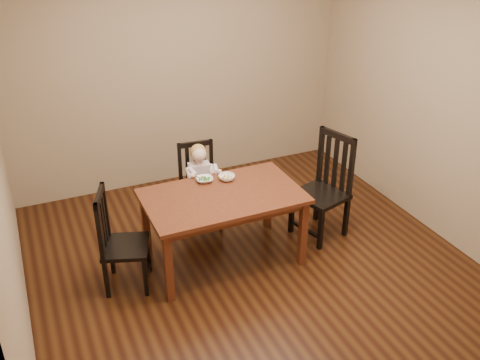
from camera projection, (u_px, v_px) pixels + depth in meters
name	position (u px, v px, depth m)	size (l,w,h in m)	color
room	(252.00, 133.00, 4.49)	(4.01, 4.01, 2.71)	#3D200D
dining_table	(223.00, 202.00, 4.89)	(1.44, 0.86, 0.72)	#431D0F
chair_child	(199.00, 187.00, 5.57)	(0.42, 0.41, 0.90)	black
chair_left	(120.00, 242.00, 4.64)	(0.50, 0.51, 0.95)	black
chair_right	(324.00, 188.00, 5.37)	(0.56, 0.57, 1.08)	black
toddler	(200.00, 178.00, 5.47)	(0.28, 0.36, 0.49)	silver
bowl_peas	(205.00, 180.00, 5.07)	(0.16, 0.16, 0.04)	white
bowl_veg	(227.00, 177.00, 5.09)	(0.16, 0.16, 0.05)	white
fork	(201.00, 179.00, 5.02)	(0.12, 0.09, 0.05)	silver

